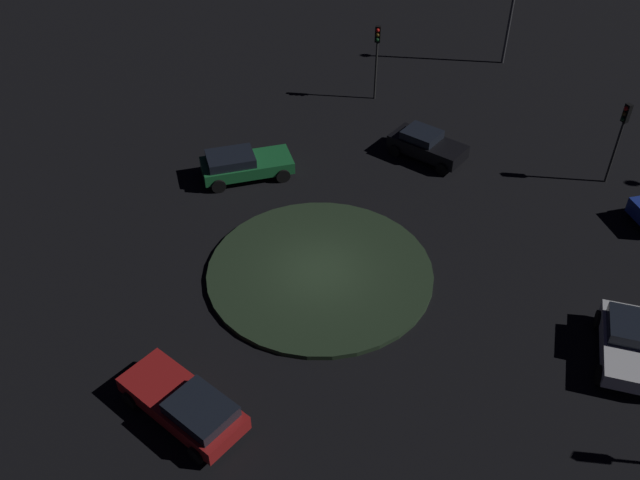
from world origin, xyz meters
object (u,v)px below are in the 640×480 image
Objects in this scene: car_green at (243,164)px; car_black at (426,145)px; car_red at (186,405)px; traffic_light_south at (377,48)px; car_white at (630,342)px; traffic_light_west at (622,128)px.

car_black is (-9.24, -0.88, -0.01)m from car_green.
traffic_light_south is at bearing -69.02° from car_red.
car_white is at bearing -130.45° from car_red.
traffic_light_west reaches higher than car_white.
car_red is 1.07× the size of traffic_light_west.
car_green is (13.62, -12.85, -0.00)m from car_white.
car_black is (-11.24, -14.90, 0.04)m from car_red.
car_red is 18.67m from car_black.
traffic_light_west reaches higher than car_green.
car_green is 1.07× the size of traffic_light_south.
car_green is 9.28m from car_black.
traffic_light_south is (1.62, -6.41, 2.35)m from car_black.
car_black is at bearing 31.49° from traffic_light_south.
car_red is at bearing -108.46° from car_green.
car_white is 0.98× the size of traffic_light_south.
car_green is at bearing -111.35° from car_white.
car_white is at bearing 33.90° from traffic_light_south.
car_red is (2.01, 14.02, -0.06)m from car_green.
car_green is at bearing -26.91° from traffic_light_west.
car_black is at bearing -4.85° from car_green.
traffic_light_west reaches higher than car_black.
car_black is (4.38, -13.74, -0.01)m from car_white.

